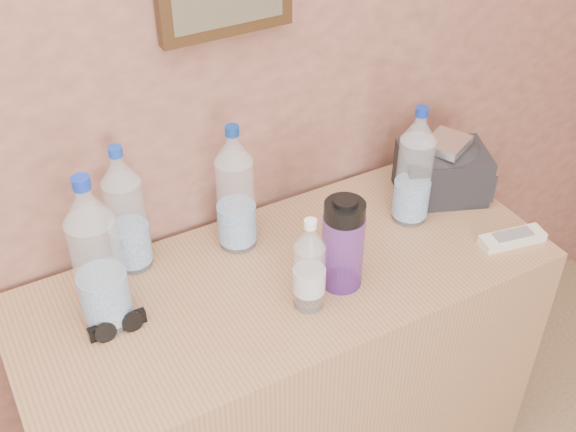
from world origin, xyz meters
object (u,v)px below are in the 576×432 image
(pet_large_c, at_px, (235,195))
(pet_small, at_px, (309,269))
(pet_large_b, at_px, (126,215))
(nalgene_bottle, at_px, (343,243))
(toiletry_bag, at_px, (442,170))
(sunglasses, at_px, (117,325))
(dresser, at_px, (286,385))
(pet_large_d, at_px, (414,172))
(foil_packet, at_px, (447,143))
(ac_remote, at_px, (512,238))
(pet_large_a, at_px, (98,262))

(pet_large_c, xyz_separation_m, pet_small, (0.04, -0.27, -0.04))
(pet_large_b, xyz_separation_m, nalgene_bottle, (0.39, -0.29, -0.03))
(toiletry_bag, bearing_deg, pet_large_b, -167.06)
(sunglasses, bearing_deg, dresser, -4.94)
(pet_large_d, distance_m, foil_packet, 0.14)
(pet_small, height_order, toiletry_bag, pet_small)
(dresser, distance_m, ac_remote, 0.69)
(nalgene_bottle, bearing_deg, ac_remote, -10.76)
(pet_small, relative_size, sunglasses, 1.86)
(dresser, height_order, ac_remote, ac_remote)
(nalgene_bottle, relative_size, toiletry_bag, 1.05)
(pet_large_b, xyz_separation_m, sunglasses, (-0.10, -0.19, -0.13))
(dresser, height_order, toiletry_bag, toiletry_bag)
(foil_packet, bearing_deg, pet_large_a, -179.04)
(pet_small, relative_size, nalgene_bottle, 1.01)
(pet_large_a, height_order, pet_large_d, pet_large_a)
(dresser, xyz_separation_m, foil_packet, (0.51, 0.08, 0.55))
(pet_large_b, bearing_deg, nalgene_bottle, -36.60)
(pet_large_c, bearing_deg, dresser, -74.47)
(pet_large_d, height_order, toiletry_bag, pet_large_d)
(pet_small, xyz_separation_m, toiletry_bag, (0.51, 0.19, -0.03))
(sunglasses, bearing_deg, pet_large_b, 59.83)
(pet_small, distance_m, toiletry_bag, 0.55)
(toiletry_bag, bearing_deg, ac_remote, -61.25)
(pet_small, bearing_deg, dresser, 89.37)
(pet_small, relative_size, foil_packet, 2.13)
(dresser, bearing_deg, ac_remote, -16.61)
(pet_small, bearing_deg, pet_large_a, 157.19)
(pet_large_d, height_order, sunglasses, pet_large_d)
(dresser, height_order, pet_large_d, pet_large_d)
(pet_large_d, bearing_deg, pet_large_b, 165.61)
(foil_packet, bearing_deg, nalgene_bottle, -159.10)
(sunglasses, distance_m, toiletry_bag, 0.91)
(sunglasses, relative_size, ac_remote, 0.77)
(ac_remote, xyz_separation_m, foil_packet, (-0.03, 0.24, 0.15))
(dresser, bearing_deg, pet_large_d, 6.13)
(pet_small, xyz_separation_m, nalgene_bottle, (0.10, 0.03, 0.01))
(pet_small, height_order, foil_packet, pet_small)
(pet_large_c, xyz_separation_m, pet_large_d, (0.42, -0.12, -0.00))
(dresser, bearing_deg, sunglasses, 176.71)
(pet_large_a, xyz_separation_m, sunglasses, (0.00, -0.04, -0.15))
(pet_large_d, xyz_separation_m, foil_packet, (0.13, 0.04, 0.02))
(pet_small, bearing_deg, sunglasses, 162.11)
(pet_large_a, bearing_deg, pet_large_d, -1.65)
(pet_large_a, bearing_deg, pet_small, -22.81)
(sunglasses, relative_size, toiletry_bag, 0.57)
(pet_large_b, relative_size, pet_large_d, 1.01)
(pet_large_a, height_order, pet_small, pet_large_a)
(foil_packet, bearing_deg, pet_small, -160.27)
(foil_packet, bearing_deg, sunglasses, -176.47)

